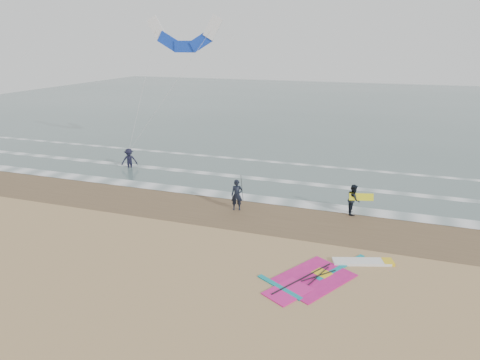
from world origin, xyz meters
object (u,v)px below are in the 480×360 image
(windsurf_rig, at_px, (328,274))
(surf_kite, at_px, (184,38))
(person_standing, at_px, (237,195))
(person_wading, at_px, (129,156))
(person_walking, at_px, (353,199))

(windsurf_rig, relative_size, surf_kite, 0.55)
(windsurf_rig, height_order, surf_kite, surf_kite)
(person_standing, relative_size, surf_kite, 0.18)
(person_wading, height_order, surf_kite, surf_kite)
(person_standing, distance_m, person_wading, 11.65)
(person_walking, height_order, surf_kite, surf_kite)
(surf_kite, bearing_deg, person_wading, -142.36)
(windsurf_rig, relative_size, person_walking, 3.12)
(person_wading, relative_size, surf_kite, 0.19)
(windsurf_rig, height_order, person_standing, person_standing)
(windsurf_rig, xyz_separation_m, person_standing, (-5.85, 5.46, 0.85))
(person_standing, bearing_deg, person_walking, -4.13)
(person_standing, xyz_separation_m, surf_kite, (-6.81, 8.02, 8.44))
(windsurf_rig, distance_m, person_wading, 19.48)
(windsurf_rig, distance_m, person_standing, 8.05)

